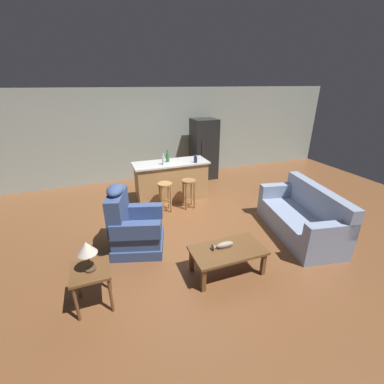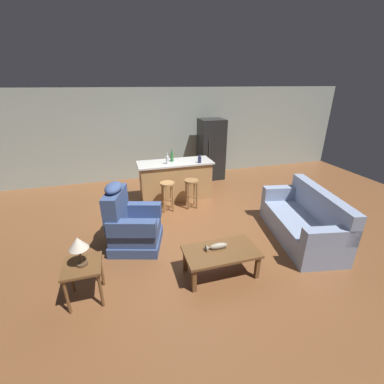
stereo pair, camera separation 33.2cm
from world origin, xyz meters
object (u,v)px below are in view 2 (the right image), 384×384
Objects in this scene: couch at (304,222)px; refrigerator at (211,149)px; kitchen_island at (175,180)px; bottle_wine_dark at (200,159)px; bar_stool_right at (191,189)px; recliner_near_lamp at (131,225)px; bottle_short_amber at (167,160)px; table_lamp at (78,245)px; end_table at (83,271)px; bottle_tall_green at (172,157)px; coffee_table at (221,254)px; bar_stool_left at (167,191)px; fish_figurine at (216,246)px.

couch is 3.73m from refrigerator.
bottle_wine_dark reaches higher than kitchen_island.
couch reaches higher than bar_stool_right.
recliner_near_lamp is 4.53× the size of bottle_short_amber.
bar_stool_right is at bearing 46.96° from table_lamp.
end_table is at bearing -132.57° from bottle_wine_dark.
bottle_tall_green is (1.84, 2.96, 0.60)m from end_table.
bar_stool_right is (0.22, 2.32, 0.11)m from coffee_table.
bottle_tall_green reaches higher than end_table.
couch is 4.94× the size of table_lamp.
table_lamp is at bearing -132.47° from bottle_wine_dark.
coffee_table is 3.09m from bottle_tall_green.
recliner_near_lamp is 1.48m from bar_stool_left.
bar_stool_right is (0.23, -0.63, -0.01)m from kitchen_island.
bottle_tall_green reaches higher than kitchen_island.
recliner_near_lamp is at bearing -140.90° from bar_stool_right.
bar_stool_left reaches higher than fish_figurine.
couch is 6.93× the size of bottle_tall_green.
bottle_short_amber reaches higher than kitchen_island.
bar_stool_left is 0.56m from bar_stool_right.
couch is (1.91, 0.43, -0.12)m from fish_figurine.
bar_stool_right is 0.75m from bottle_wine_dark.
bottle_tall_green is (-0.02, 2.95, 0.60)m from fish_figurine.
bottle_short_amber is at bearing -150.13° from kitchen_island.
bar_stool_right reaches higher than fish_figurine.
coffee_table is 2.85m from bottle_wine_dark.
kitchen_island reaches higher than couch.
bottle_wine_dark is at bearing -119.98° from refrigerator.
bar_stool_right is (0.56, 0.00, 0.00)m from bar_stool_left.
couch is 1.69× the size of recliner_near_lamp.
end_table is 0.41m from table_lamp.
fish_figurine is at bearing 130.78° from coffee_table.
fish_figurine is 0.28× the size of recliner_near_lamp.
fish_figurine is 0.19× the size of refrigerator.
bottle_wine_dark is (1.77, 1.57, 0.61)m from recliner_near_lamp.
end_table is at bearing -128.62° from refrigerator.
bar_stool_left is 1.11m from bottle_wine_dark.
kitchen_island is at bearing 156.40° from bottle_wine_dark.
bottle_wine_dark is (-0.83, -1.44, 0.15)m from refrigerator.
bottle_tall_green reaches higher than bottle_wine_dark.
bar_stool_right reaches higher than end_table.
bottle_short_amber is at bearing -140.24° from refrigerator.
bar_stool_left is (-0.34, 2.32, 0.11)m from coffee_table.
bottle_wine_dark is (0.76, -0.12, -0.02)m from bottle_short_amber.
couch is at bearing -52.71° from kitchen_island.
table_lamp is at bearing -121.17° from bottle_short_amber.
kitchen_island reaches higher than bar_stool_left.
bottle_short_amber is at bearing 76.88° from bar_stool_left.
bar_stool_right is 2.57× the size of bottle_short_amber.
recliner_near_lamp is 2.14× the size of end_table.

